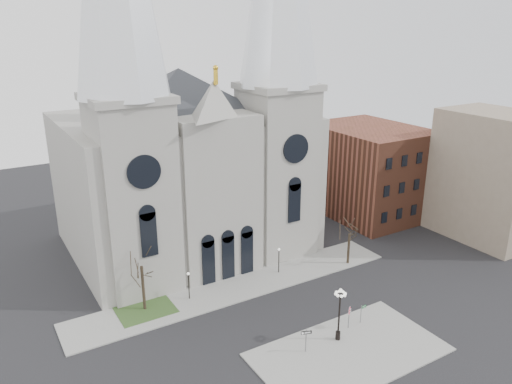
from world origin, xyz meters
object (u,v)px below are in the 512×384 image
stop_sign (349,313)px  globe_lamp (340,308)px  one_way_sign (306,337)px  street_name_sign (362,312)px

stop_sign → globe_lamp: bearing=-170.4°
globe_lamp → one_way_sign: size_ratio=2.35×
street_name_sign → globe_lamp: bearing=-165.9°
street_name_sign → stop_sign: bearing=-178.6°
stop_sign → globe_lamp: globe_lamp is taller
one_way_sign → street_name_sign: bearing=27.1°
globe_lamp → one_way_sign: (-3.84, 0.07, -1.92)m
globe_lamp → one_way_sign: globe_lamp is taller
globe_lamp → stop_sign: bearing=23.8°
stop_sign → globe_lamp: 2.93m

